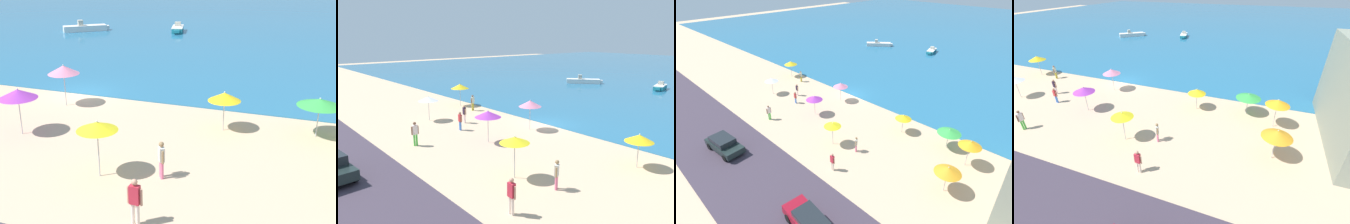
# 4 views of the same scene
# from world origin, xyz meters

# --- Properties ---
(ground_plane) EXTENTS (160.00, 160.00, 0.00)m
(ground_plane) POSITION_xyz_m (0.00, 0.00, 0.00)
(ground_plane) COLOR #CDAB89
(sea) EXTENTS (150.00, 110.00, 0.05)m
(sea) POSITION_xyz_m (0.00, 55.00, 0.03)
(sea) COLOR #27688F
(sea) RESTS_ON ground_plane
(coastal_road) EXTENTS (80.00, 8.00, 0.06)m
(coastal_road) POSITION_xyz_m (0.00, -18.00, 0.03)
(coastal_road) COLOR #3E3340
(coastal_road) RESTS_ON ground_plane
(beach_umbrella_0) EXTENTS (2.25, 2.25, 2.11)m
(beach_umbrella_0) POSITION_xyz_m (15.11, -2.28, 1.85)
(beach_umbrella_0) COLOR #B2B2B7
(beach_umbrella_0) RESTS_ON ground_plane
(beach_umbrella_1) EXTENTS (1.96, 1.96, 2.65)m
(beach_umbrella_1) POSITION_xyz_m (17.54, -3.65, 2.34)
(beach_umbrella_1) COLOR #B2B2B7
(beach_umbrella_1) RESTS_ON ground_plane
(beach_umbrella_2) EXTENTS (2.08, 2.08, 2.44)m
(beach_umbrella_2) POSITION_xyz_m (17.60, -7.95, 2.12)
(beach_umbrella_2) COLOR #B2B2B7
(beach_umbrella_2) RESTS_ON ground_plane
(beach_umbrella_3) EXTENTS (1.87, 1.87, 2.38)m
(beach_umbrella_3) POSITION_xyz_m (-8.18, -7.43, 2.09)
(beach_umbrella_3) COLOR #B2B2B7
(beach_umbrella_3) RESTS_ON ground_plane
(beach_umbrella_4) EXTENTS (1.72, 1.72, 2.51)m
(beach_umbrella_4) POSITION_xyz_m (6.65, -9.79, 2.26)
(beach_umbrella_4) COLOR #B2B2B7
(beach_umbrella_4) RESTS_ON ground_plane
(beach_umbrella_5) EXTENTS (1.73, 1.73, 2.17)m
(beach_umbrella_5) POSITION_xyz_m (10.41, -3.05, 1.88)
(beach_umbrella_5) COLOR #B2B2B7
(beach_umbrella_5) RESTS_ON ground_plane
(beach_umbrella_6) EXTENTS (1.99, 1.99, 2.50)m
(beach_umbrella_6) POSITION_xyz_m (0.63, -7.08, 2.19)
(beach_umbrella_6) COLOR #B2B2B7
(beach_umbrella_6) RESTS_ON ground_plane
(beach_umbrella_7) EXTENTS (2.03, 2.03, 2.56)m
(beach_umbrella_7) POSITION_xyz_m (-11.97, -1.53, 2.22)
(beach_umbrella_7) COLOR #B2B2B7
(beach_umbrella_7) RESTS_ON ground_plane
(beach_umbrella_8) EXTENTS (1.92, 1.92, 2.61)m
(beach_umbrella_8) POSITION_xyz_m (0.24, -2.31, 2.28)
(beach_umbrella_8) COLOR #B2B2B7
(beach_umbrella_8) RESTS_ON ground_plane
(bather_0) EXTENTS (0.33, 0.54, 1.70)m
(bather_0) POSITION_xyz_m (-8.94, -1.88, 0.95)
(bather_0) COLOR gold
(bather_0) RESTS_ON ground_plane
(bather_1) EXTENTS (0.23, 0.57, 1.80)m
(bather_1) POSITION_xyz_m (-2.19, -11.64, 1.02)
(bather_1) COLOR green
(bather_1) RESTS_ON ground_plane
(bather_2) EXTENTS (0.56, 0.29, 1.60)m
(bather_2) POSITION_xyz_m (-3.48, -6.95, 0.90)
(bather_2) COLOR #3C73CB
(bather_2) RESTS_ON ground_plane
(bather_3) EXTENTS (0.56, 0.29, 1.70)m
(bather_3) POSITION_xyz_m (-5.23, -5.38, 0.95)
(bather_3) COLOR #F6D1CE
(bather_3) RESTS_ON ground_plane
(bather_4) EXTENTS (0.38, 0.49, 1.64)m
(bather_4) POSITION_xyz_m (9.15, -9.06, 0.92)
(bather_4) COLOR pink
(bather_4) RESTS_ON ground_plane
(bather_5) EXTENTS (0.57, 0.23, 1.79)m
(bather_5) POSITION_xyz_m (9.50, -12.51, 1.01)
(bather_5) COLOR #F2DAC7
(bather_5) RESTS_ON ground_plane
(parked_car_0) EXTENTS (4.38, 2.27, 1.43)m
(parked_car_0) POSITION_xyz_m (0.04, -17.94, 0.82)
(parked_car_0) COLOR black
(parked_car_0) RESTS_ON coastal_road
(parked_car_1) EXTENTS (4.63, 2.13, 1.45)m
(parked_car_1) POSITION_xyz_m (12.88, -17.74, 0.83)
(parked_car_1) COLOR maroon
(parked_car_1) RESTS_ON coastal_road
(skiff_nearshore) EXTENTS (2.21, 4.13, 1.19)m
(skiff_nearshore) POSITION_xyz_m (-2.16, 26.89, 0.43)
(skiff_nearshore) COLOR teal
(skiff_nearshore) RESTS_ON sea
(skiff_offshore) EXTENTS (5.15, 4.57, 1.41)m
(skiff_offshore) POSITION_xyz_m (-13.45, 23.53, 0.46)
(skiff_offshore) COLOR silver
(skiff_offshore) RESTS_ON sea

